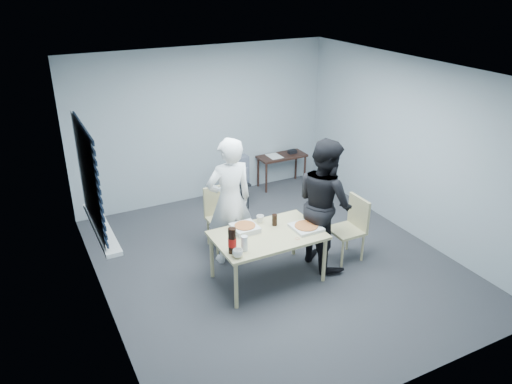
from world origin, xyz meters
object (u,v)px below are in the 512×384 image
stool (238,189)px  side_table (282,159)px  person_black (324,203)px  chair_right (352,224)px  dining_table (268,238)px  mug_a (238,253)px  backpack (238,170)px  chair_far (221,213)px  person_white (230,201)px  soda_bottle (232,241)px  mug_b (260,219)px

stool → side_table: bearing=23.5°
person_black → side_table: person_black is taller
chair_right → dining_table: bearing=178.1°
stool → mug_a: size_ratio=3.67×
person_black → dining_table: bearing=93.0°
backpack → chair_right: bearing=-78.3°
backpack → chair_far: bearing=-134.1°
mug_a → person_white: bearing=70.6°
chair_far → stool: size_ratio=1.97×
chair_right → soda_bottle: size_ratio=2.77×
person_black → stool: size_ratio=3.92×
dining_table → chair_far: size_ratio=1.53×
backpack → mug_a: backpack is taller
side_table → soda_bottle: soda_bottle is taller
side_table → chair_far: bearing=-141.5°
backpack → side_table: bearing=17.3°
dining_table → mug_a: (-0.57, -0.32, 0.11)m
chair_right → mug_b: bearing=163.0°
person_white → mug_b: size_ratio=17.70×
chair_far → side_table: 2.38m
person_white → backpack: bearing=-119.3°
side_table → mug_b: (-1.62, -2.25, 0.20)m
chair_right → mug_b: chair_right is taller
person_white → side_table: person_white is taller
person_black → soda_bottle: 1.47m
person_black → mug_b: bearing=70.5°
person_white → stool: person_white is taller
backpack → stool: bearing=83.2°
person_black → backpack: size_ratio=3.80×
person_black → soda_bottle: (-1.45, -0.25, -0.07)m
side_table → mug_b: size_ratio=8.91×
dining_table → soda_bottle: soda_bottle is taller
dining_table → stool: size_ratio=3.02×
chair_right → person_black: bearing=168.1°
person_white → chair_right: bearing=154.8°
person_white → mug_b: (0.28, -0.34, -0.18)m
dining_table → backpack: (0.57, 2.08, 0.08)m
stool → soda_bottle: bearing=-116.7°
person_white → mug_a: bearing=70.6°
side_table → backpack: bearing=-155.9°
stool → mug_b: size_ratio=4.51×
dining_table → side_table: size_ratio=1.53×
dining_table → stool: bearing=74.7°
backpack → mug_b: 1.82m
dining_table → mug_b: size_ratio=13.62×
chair_far → person_black: person_black is taller
chair_far → mug_b: size_ratio=8.90×
chair_far → soda_bottle: 1.40m
dining_table → soda_bottle: bearing=-161.1°
soda_bottle → person_white: bearing=67.4°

